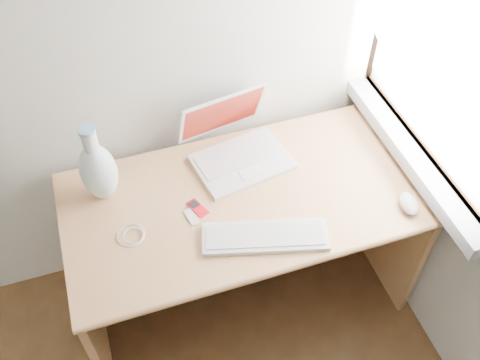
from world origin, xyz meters
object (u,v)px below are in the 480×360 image
object	(u,v)px
external_keyboard	(265,236)
laptop	(238,145)
vase	(98,170)
desk	(238,213)

from	to	relation	value
external_keyboard	laptop	bearing A→B (deg)	100.19
external_keyboard	vase	bearing A→B (deg)	158.34
desk	laptop	xyz separation A→B (m)	(0.04, 0.13, 0.26)
desk	external_keyboard	xyz separation A→B (m)	(0.01, -0.29, 0.22)
desk	laptop	world-z (taller)	laptop
laptop	external_keyboard	bearing A→B (deg)	-105.10
desk	vase	size ratio (longest dim) A/B	4.00
desk	vase	xyz separation A→B (m)	(-0.50, 0.09, 0.34)
desk	external_keyboard	size ratio (longest dim) A/B	2.94
vase	laptop	bearing A→B (deg)	4.08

